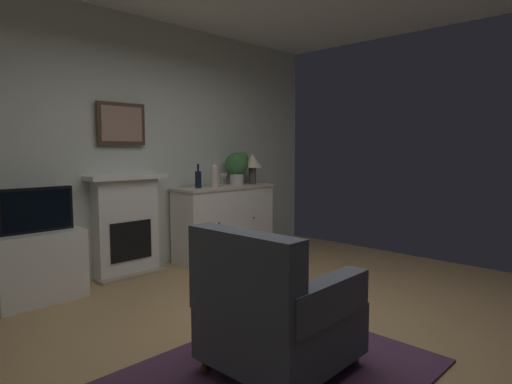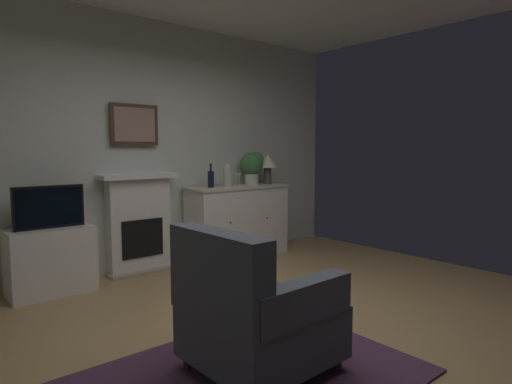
% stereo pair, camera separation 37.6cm
% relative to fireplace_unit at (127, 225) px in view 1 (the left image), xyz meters
% --- Properties ---
extents(ground_plane, '(5.68, 4.77, 0.10)m').
position_rel_fireplace_unit_xyz_m(ground_plane, '(0.17, -2.23, -0.60)').
color(ground_plane, tan).
rests_on(ground_plane, ground).
extents(wall_rear, '(5.68, 0.06, 2.83)m').
position_rel_fireplace_unit_xyz_m(wall_rear, '(0.17, 0.13, 0.87)').
color(wall_rear, silver).
rests_on(wall_rear, ground_plane).
extents(area_rug, '(2.01, 1.44, 0.02)m').
position_rel_fireplace_unit_xyz_m(area_rug, '(-0.54, -2.59, -0.54)').
color(area_rug, '#4C2D47').
rests_on(area_rug, ground_plane).
extents(fireplace_unit, '(0.87, 0.30, 1.10)m').
position_rel_fireplace_unit_xyz_m(fireplace_unit, '(0.00, 0.00, 0.00)').
color(fireplace_unit, white).
rests_on(fireplace_unit, ground_plane).
extents(framed_picture, '(0.55, 0.04, 0.45)m').
position_rel_fireplace_unit_xyz_m(framed_picture, '(-0.00, 0.05, 1.09)').
color(framed_picture, '#473323').
extents(sideboard_cabinet, '(1.36, 0.49, 0.91)m').
position_rel_fireplace_unit_xyz_m(sideboard_cabinet, '(1.26, -0.18, -0.09)').
color(sideboard_cabinet, white).
rests_on(sideboard_cabinet, ground_plane).
extents(table_lamp, '(0.26, 0.26, 0.40)m').
position_rel_fireplace_unit_xyz_m(table_lamp, '(1.77, -0.18, 0.64)').
color(table_lamp, '#4C4742').
rests_on(table_lamp, sideboard_cabinet).
extents(wine_bottle, '(0.08, 0.08, 0.29)m').
position_rel_fireplace_unit_xyz_m(wine_bottle, '(0.87, -0.16, 0.47)').
color(wine_bottle, black).
rests_on(wine_bottle, sideboard_cabinet).
extents(wine_glass_left, '(0.07, 0.07, 0.16)m').
position_rel_fireplace_unit_xyz_m(wine_glass_left, '(1.20, -0.22, 0.48)').
color(wine_glass_left, silver).
rests_on(wine_glass_left, sideboard_cabinet).
extents(wine_glass_center, '(0.07, 0.07, 0.16)m').
position_rel_fireplace_unit_xyz_m(wine_glass_center, '(1.31, -0.15, 0.48)').
color(wine_glass_center, silver).
rests_on(wine_glass_center, sideboard_cabinet).
extents(vase_decorative, '(0.11, 0.11, 0.28)m').
position_rel_fireplace_unit_xyz_m(vase_decorative, '(1.06, -0.23, 0.50)').
color(vase_decorative, beige).
rests_on(vase_decorative, sideboard_cabinet).
extents(tv_cabinet, '(0.75, 0.42, 0.63)m').
position_rel_fireplace_unit_xyz_m(tv_cabinet, '(-0.97, -0.16, -0.23)').
color(tv_cabinet, white).
rests_on(tv_cabinet, ground_plane).
extents(tv_set, '(0.62, 0.07, 0.40)m').
position_rel_fireplace_unit_xyz_m(tv_set, '(-0.98, -0.19, 0.29)').
color(tv_set, black).
rests_on(tv_set, tv_cabinet).
extents(potted_plant_small, '(0.30, 0.30, 0.43)m').
position_rel_fireplace_unit_xyz_m(potted_plant_small, '(1.54, -0.13, 0.62)').
color(potted_plant_small, beige).
rests_on(potted_plant_small, sideboard_cabinet).
extents(armchair, '(0.83, 0.80, 0.92)m').
position_rel_fireplace_unit_xyz_m(armchair, '(-0.46, -2.56, -0.17)').
color(armchair, '#474C56').
rests_on(armchair, ground_plane).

